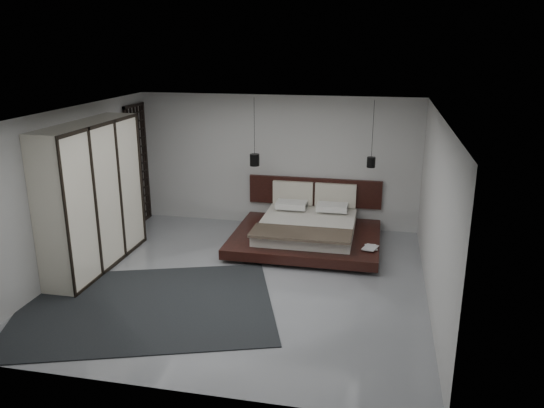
% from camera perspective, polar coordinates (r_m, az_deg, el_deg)
% --- Properties ---
extents(floor, '(6.00, 6.00, 0.00)m').
position_cam_1_polar(floor, '(9.01, -3.22, -8.23)').
color(floor, gray).
rests_on(floor, ground).
extents(ceiling, '(6.00, 6.00, 0.00)m').
position_cam_1_polar(ceiling, '(8.21, -3.55, 9.72)').
color(ceiling, white).
rests_on(ceiling, wall_back).
extents(wall_back, '(6.00, 0.00, 6.00)m').
position_cam_1_polar(wall_back, '(11.33, 0.57, 4.61)').
color(wall_back, '#B5B5B2').
rests_on(wall_back, floor).
extents(wall_front, '(6.00, 0.00, 6.00)m').
position_cam_1_polar(wall_front, '(5.85, -11.09, -7.99)').
color(wall_front, '#B5B5B2').
rests_on(wall_front, floor).
extents(wall_left, '(0.00, 6.00, 6.00)m').
position_cam_1_polar(wall_left, '(9.71, -20.74, 1.35)').
color(wall_left, '#B5B5B2').
rests_on(wall_left, floor).
extents(wall_right, '(0.00, 6.00, 6.00)m').
position_cam_1_polar(wall_right, '(8.27, 17.13, -0.91)').
color(wall_right, '#B5B5B2').
rests_on(wall_right, floor).
extents(lattice_screen, '(0.05, 0.90, 2.60)m').
position_cam_1_polar(lattice_screen, '(11.78, -14.23, 4.06)').
color(lattice_screen, black).
rests_on(lattice_screen, floor).
extents(bed, '(2.82, 2.41, 1.08)m').
position_cam_1_polar(bed, '(10.47, 3.79, -2.81)').
color(bed, black).
rests_on(bed, floor).
extents(book_lower, '(0.25, 0.31, 0.03)m').
position_cam_1_polar(book_lower, '(9.78, 10.00, -4.62)').
color(book_lower, '#99724C').
rests_on(book_lower, bed).
extents(book_upper, '(0.31, 0.37, 0.02)m').
position_cam_1_polar(book_upper, '(9.74, 9.88, -4.54)').
color(book_upper, '#99724C').
rests_on(book_upper, book_lower).
extents(pendant_left, '(0.20, 0.20, 1.37)m').
position_cam_1_polar(pendant_left, '(10.76, -1.88, 4.77)').
color(pendant_left, black).
rests_on(pendant_left, ceiling).
extents(pendant_right, '(0.16, 0.16, 1.29)m').
position_cam_1_polar(pendant_right, '(10.45, 10.61, 4.47)').
color(pendant_right, black).
rests_on(pendant_right, ceiling).
extents(wardrobe, '(0.61, 2.61, 2.56)m').
position_cam_1_polar(wardrobe, '(9.69, -18.74, 0.79)').
color(wardrobe, white).
rests_on(wardrobe, floor).
extents(rug, '(4.46, 3.78, 0.02)m').
position_cam_1_polar(rug, '(8.40, -13.43, -10.63)').
color(rug, black).
rests_on(rug, floor).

